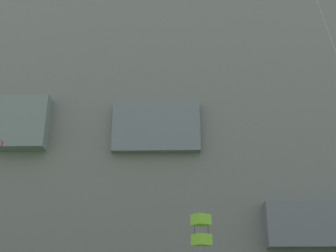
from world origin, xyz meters
TOP-DOWN VIEW (x-y plane):
  - cliff_face at (0.01, 64.14)m, footprint 180.00×32.40m
  - kite_box_mid_right at (4.97, 17.78)m, footprint 3.03×3.43m

SIDE VIEW (x-z plane):
  - kite_box_mid_right at x=4.97m, z-range 2.84..10.71m
  - cliff_face at x=0.01m, z-range -0.02..59.60m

